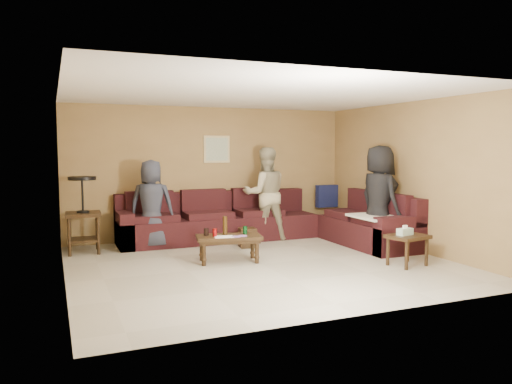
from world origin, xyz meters
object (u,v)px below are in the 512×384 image
end_table_left (83,213)px  person_left (152,204)px  coffee_table (229,239)px  side_table_right (407,239)px  waste_bin (248,238)px  person_right (379,198)px  sectional_sofa (271,225)px  person_middle (265,194)px

end_table_left → person_left: bearing=-2.7°
coffee_table → side_table_right: size_ratio=1.66×
waste_bin → person_right: person_right is taller
sectional_sofa → person_middle: size_ratio=2.68×
person_left → person_right: 3.88m
person_left → person_middle: size_ratio=0.88×
end_table_left → person_left: 1.12m
waste_bin → side_table_right: bearing=-52.5°
person_middle → sectional_sofa: bearing=95.0°
side_table_right → waste_bin: bearing=127.5°
sectional_sofa → end_table_left: size_ratio=3.69×
end_table_left → waste_bin: (2.66, -0.60, -0.49)m
end_table_left → person_middle: 3.25m
sectional_sofa → coffee_table: sectional_sofa is taller
coffee_table → person_middle: bearing=50.0°
waste_bin → person_right: 2.36m
person_left → waste_bin: bearing=-178.6°
coffee_table → waste_bin: bearing=54.2°
waste_bin → person_middle: person_middle is taller
waste_bin → person_left: (-1.55, 0.54, 0.60)m
person_right → end_table_left: bearing=68.3°
person_middle → side_table_right: bearing=120.5°
sectional_sofa → coffee_table: bearing=-135.9°
coffee_table → end_table_left: (-1.99, 1.53, 0.31)m
sectional_sofa → person_left: person_left is taller
side_table_right → waste_bin: size_ratio=1.88×
end_table_left → side_table_right: end_table_left is taller
sectional_sofa → person_left: 2.17m
coffee_table → waste_bin: 1.17m
sectional_sofa → waste_bin: 0.63m
person_left → person_right: size_ratio=0.86×
sectional_sofa → side_table_right: bearing=-65.4°
person_middle → coffee_table: bearing=58.7°
person_left → person_middle: person_middle is taller
sectional_sofa → coffee_table: size_ratio=4.45×
sectional_sofa → side_table_right: size_ratio=7.37×
side_table_right → person_right: size_ratio=0.36×
coffee_table → sectional_sofa: bearing=44.1°
coffee_table → person_left: (-0.87, 1.48, 0.42)m
person_left → person_right: person_right is taller
end_table_left → person_left: (1.11, -0.05, 0.11)m
side_table_right → person_middle: 2.97m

